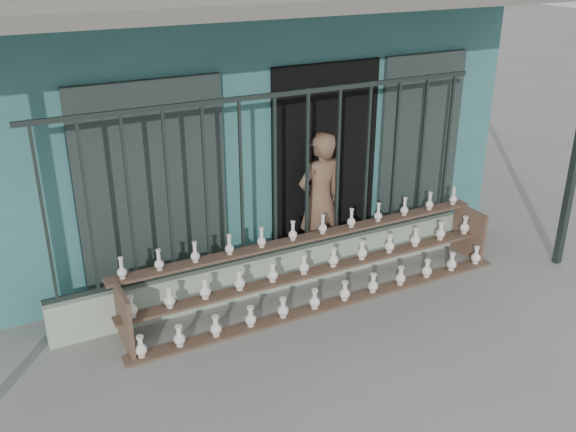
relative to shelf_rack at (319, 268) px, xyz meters
name	(u,v)px	position (x,y,z in m)	size (l,w,h in m)	color
ground	(335,345)	(-0.33, -0.89, -0.36)	(60.00, 60.00, 0.00)	slate
workshop_building	(184,96)	(-0.32, 3.34, 1.26)	(7.40, 6.60, 3.21)	#326A68
parapet_wall	(276,269)	(-0.33, 0.41, -0.14)	(5.00, 0.20, 0.45)	#A0B399
security_fence	(275,176)	(-0.33, 0.41, 0.99)	(5.00, 0.04, 1.80)	#283330
shelf_rack	(319,268)	(0.00, 0.00, 0.00)	(4.50, 0.68, 0.85)	brown
elderly_woman	(320,200)	(0.40, 0.70, 0.47)	(0.61, 0.40, 1.66)	brown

